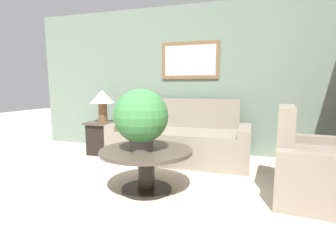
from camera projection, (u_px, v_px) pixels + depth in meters
ground_plane at (131, 236)px, 2.11m from camera, size 20.00×20.00×0.00m
wall_back at (200, 80)px, 4.66m from camera, size 6.54×0.09×2.60m
couch_main at (180, 141)px, 4.27m from camera, size 2.18×0.97×0.98m
armchair at (318, 169)px, 2.81m from camera, size 1.04×1.23×0.98m
coffee_table at (146, 161)px, 2.98m from camera, size 1.05×1.05×0.49m
side_table at (104, 137)px, 4.67m from camera, size 0.52×0.52×0.57m
table_lamp at (102, 99)px, 4.57m from camera, size 0.43×0.43×0.55m
potted_plant_on_table at (141, 117)px, 2.86m from camera, size 0.60×0.60×0.68m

